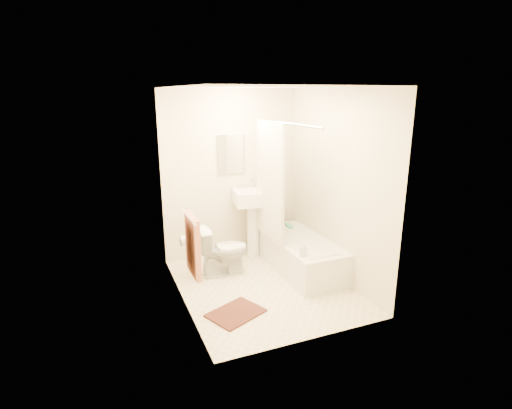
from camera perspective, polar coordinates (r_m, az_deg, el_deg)
name	(u,v)px	position (r m, az deg, el deg)	size (l,w,h in m)	color
floor	(264,286)	(5.10, 1.09, -11.59)	(2.40, 2.40, 0.00)	beige
ceiling	(265,87)	(4.54, 1.25, 16.45)	(2.40, 2.40, 0.00)	white
wall_back	(231,175)	(5.77, -3.59, 4.27)	(2.00, 0.02, 2.40)	beige
wall_left	(179,202)	(4.39, -10.90, 0.36)	(0.02, 2.40, 2.40)	beige
wall_right	(337,186)	(5.15, 11.44, 2.59)	(0.02, 2.40, 2.40)	beige
mirror	(231,154)	(5.70, -3.58, 7.19)	(0.40, 0.03, 0.55)	white
curtain_rod	(285,123)	(4.77, 4.11, 11.57)	(0.03, 0.03, 1.70)	silver
shower_curtain	(270,181)	(5.24, 2.00, 3.34)	(0.04, 0.80, 1.55)	silver
towel_bar	(189,217)	(4.19, -9.60, -1.74)	(0.02, 0.02, 0.60)	silver
towel	(193,245)	(4.30, -9.02, -5.76)	(0.06, 0.45, 0.66)	#CC7266
toilet_paper	(185,241)	(4.67, -10.05, -5.12)	(0.12, 0.12, 0.11)	white
toilet	(223,250)	(5.33, -4.74, -6.56)	(0.37, 0.67, 0.66)	white
sink	(254,221)	(5.79, -0.34, -2.32)	(0.56, 0.45, 1.10)	white
bathtub	(300,254)	(5.53, 6.25, -7.02)	(0.67, 1.53, 0.43)	silver
bath_mat	(236,313)	(4.54, -2.91, -15.22)	(0.57, 0.43, 0.02)	#4E2B1A
soap_bottle	(303,249)	(4.88, 6.77, -6.32)	(0.08, 0.08, 0.18)	silver
scrub_brush	(289,226)	(5.90, 4.70, -3.06)	(0.06, 0.19, 0.04)	#35BD76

